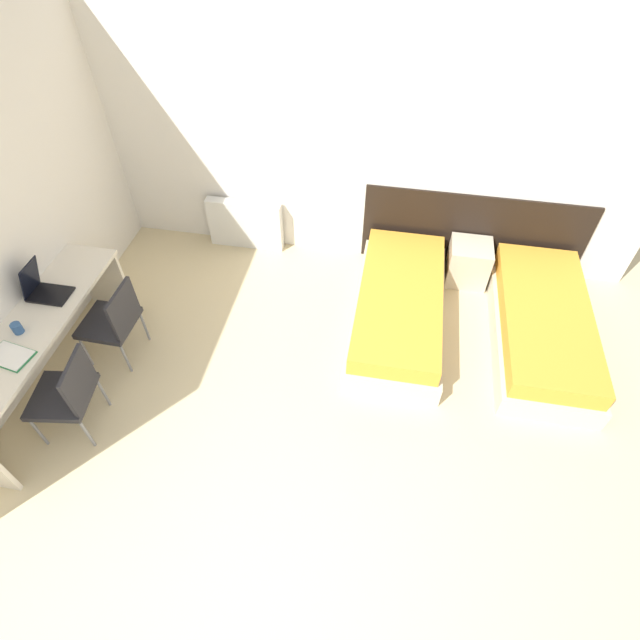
# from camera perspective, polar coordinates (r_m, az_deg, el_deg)

# --- Properties ---
(ground_plane) EXTENTS (20.00, 20.00, 0.00)m
(ground_plane) POSITION_cam_1_polar(r_m,az_deg,el_deg) (3.87, -6.01, -28.06)
(ground_plane) COLOR beige
(wall_back) EXTENTS (6.06, 0.05, 2.70)m
(wall_back) POSITION_cam_1_polar(r_m,az_deg,el_deg) (5.16, 3.51, 19.76)
(wall_back) COLOR silver
(wall_back) RESTS_ON ground_plane
(headboard_panel) EXTENTS (2.33, 0.03, 0.91)m
(headboard_panel) POSITION_cam_1_polar(r_m,az_deg,el_deg) (5.64, 17.01, 9.51)
(headboard_panel) COLOR black
(headboard_panel) RESTS_ON ground_plane
(bed_near_window) EXTENTS (0.87, 1.93, 0.41)m
(bed_near_window) POSITION_cam_1_polar(r_m,az_deg,el_deg) (4.99, 9.00, 1.48)
(bed_near_window) COLOR beige
(bed_near_window) RESTS_ON ground_plane
(bed_near_door) EXTENTS (0.87, 1.93, 0.41)m
(bed_near_door) POSITION_cam_1_polar(r_m,az_deg,el_deg) (5.21, 24.00, -0.55)
(bed_near_door) COLOR beige
(bed_near_door) RESTS_ON ground_plane
(nightstand) EXTENTS (0.43, 0.40, 0.46)m
(nightstand) POSITION_cam_1_polar(r_m,az_deg,el_deg) (5.59, 16.57, 6.31)
(nightstand) COLOR beige
(nightstand) RESTS_ON ground_plane
(radiator) EXTENTS (0.85, 0.12, 0.59)m
(radiator) POSITION_cam_1_polar(r_m,az_deg,el_deg) (5.85, -8.51, 10.77)
(radiator) COLOR silver
(radiator) RESTS_ON ground_plane
(desk) EXTENTS (0.51, 2.07, 0.72)m
(desk) POSITION_cam_1_polar(r_m,az_deg,el_deg) (4.78, -29.55, -1.88)
(desk) COLOR beige
(desk) RESTS_ON ground_plane
(chair_near_laptop) EXTENTS (0.46, 0.46, 0.83)m
(chair_near_laptop) POSITION_cam_1_polar(r_m,az_deg,el_deg) (4.82, -22.55, 0.06)
(chair_near_laptop) COLOR #232328
(chair_near_laptop) RESTS_ON ground_plane
(chair_near_notebook) EXTENTS (0.52, 0.52, 0.83)m
(chair_near_notebook) POSITION_cam_1_polar(r_m,az_deg,el_deg) (4.43, -26.92, -7.39)
(chair_near_notebook) COLOR #232328
(chair_near_notebook) RESTS_ON ground_plane
(laptop) EXTENTS (0.34, 0.24, 0.34)m
(laptop) POSITION_cam_1_polar(r_m,az_deg,el_deg) (4.86, -29.06, 3.14)
(laptop) COLOR black
(laptop) RESTS_ON desk
(open_notebook) EXTENTS (0.37, 0.27, 0.02)m
(open_notebook) POSITION_cam_1_polar(r_m,az_deg,el_deg) (4.52, -31.91, -3.51)
(open_notebook) COLOR #236B3D
(open_notebook) RESTS_ON desk
(mug) EXTENTS (0.08, 0.08, 0.09)m
(mug) POSITION_cam_1_polar(r_m,az_deg,el_deg) (4.65, -31.33, -0.80)
(mug) COLOR #2D5184
(mug) RESTS_ON desk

